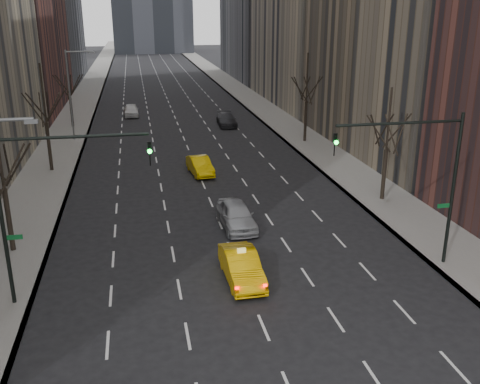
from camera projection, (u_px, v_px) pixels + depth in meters
sidewalk_left at (83, 102)px, 78.13m from camera, size 4.50×320.00×0.15m
sidewalk_right at (247, 97)px, 82.59m from camera, size 4.50×320.00×0.15m
tree_lw_b at (4, 189)px, 28.71m from camera, size 3.36×3.50×7.82m
tree_lw_c at (46, 124)px, 43.47m from camera, size 3.36×3.50×8.74m
tree_lw_d at (70, 96)px, 60.33m from camera, size 3.36×3.50×7.36m
tree_rw_b at (386, 150)px, 36.80m from camera, size 3.36×3.50×7.82m
tree_rw_c at (306, 103)px, 53.41m from camera, size 3.36×3.50×8.74m
traffic_mast_left at (39, 190)px, 23.09m from camera, size 6.69×0.39×8.00m
traffic_mast_right at (425, 167)px, 26.41m from camera, size 6.69×0.39×8.00m
streetlight_far at (73, 86)px, 53.38m from camera, size 2.83×0.22×9.00m
taxi_sedan at (242, 266)px, 26.59m from camera, size 1.73×4.64×1.51m
silver_sedan_ahead at (236, 215)px, 33.07m from camera, size 2.14×4.85×1.63m
far_taxi at (200, 166)px, 43.88m from camera, size 2.02×4.48×1.43m
far_suv_grey at (227, 119)px, 62.23m from camera, size 2.23×5.10×1.46m
far_car_white at (131, 110)px, 67.79m from camera, size 1.83×4.47×1.52m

